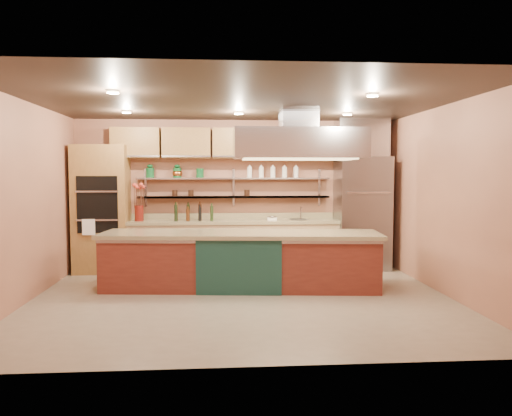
{
  "coord_description": "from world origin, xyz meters",
  "views": [
    {
      "loc": [
        -0.33,
        -7.01,
        1.8
      ],
      "look_at": [
        0.27,
        1.0,
        1.24
      ],
      "focal_mm": 35.0,
      "sensor_mm": 36.0,
      "label": 1
    }
  ],
  "objects": [
    {
      "name": "range_hood",
      "position": [
        0.9,
        0.69,
        2.25
      ],
      "size": [
        2.0,
        1.0,
        0.45
      ],
      "primitive_type": "cube",
      "color": "#AEAFB5",
      "rests_on": "ceiling"
    },
    {
      "name": "wall_front",
      "position": [
        0.0,
        -2.5,
        1.4
      ],
      "size": [
        6.0,
        0.04,
        2.8
      ],
      "primitive_type": "cube",
      "color": "#A1664C",
      "rests_on": "floor"
    },
    {
      "name": "island",
      "position": [
        0.0,
        0.69,
        0.44
      ],
      "size": [
        4.28,
        1.32,
        0.88
      ],
      "primitive_type": "cube",
      "rotation": [
        0.0,
        0.0,
        -0.1
      ],
      "color": "maroon",
      "rests_on": "floor"
    },
    {
      "name": "kitchen_scale",
      "position": [
        0.65,
        2.15,
        0.98
      ],
      "size": [
        0.2,
        0.17,
        0.1
      ],
      "primitive_type": "cube",
      "rotation": [
        0.0,
        0.0,
        -0.29
      ],
      "color": "white",
      "rests_on": "back_counter"
    },
    {
      "name": "wall_right",
      "position": [
        3.0,
        0.0,
        1.4
      ],
      "size": [
        0.04,
        5.0,
        2.8
      ],
      "primitive_type": "cube",
      "color": "#A1664C",
      "rests_on": "floor"
    },
    {
      "name": "upper_cabinets",
      "position": [
        0.0,
        2.32,
        2.35
      ],
      "size": [
        4.6,
        0.36,
        0.55
      ],
      "primitive_type": "cube",
      "color": "olive",
      "rests_on": "wall_back"
    },
    {
      "name": "ceiling_downlights",
      "position": [
        0.0,
        0.2,
        2.77
      ],
      "size": [
        4.0,
        2.8,
        0.02
      ],
      "primitive_type": "cube",
      "color": "#FFE5A5",
      "rests_on": "ceiling"
    },
    {
      "name": "copper_kettle",
      "position": [
        -1.1,
        2.37,
        1.79
      ],
      "size": [
        0.25,
        0.25,
        0.15
      ],
      "primitive_type": "ellipsoid",
      "rotation": [
        0.0,
        0.0,
        -0.42
      ],
      "color": "#BA622B",
      "rests_on": "wall_shelf_upper"
    },
    {
      "name": "refrigerator",
      "position": [
        2.35,
        2.14,
        1.05
      ],
      "size": [
        0.95,
        0.72,
        2.1
      ],
      "primitive_type": "cube",
      "color": "gray",
      "rests_on": "floor"
    },
    {
      "name": "wall_shelf_lower",
      "position": [
        -0.05,
        2.37,
        1.35
      ],
      "size": [
        3.6,
        0.26,
        0.03
      ],
      "primitive_type": "cube",
      "color": "#AEAFB5",
      "rests_on": "wall_back"
    },
    {
      "name": "wall_back",
      "position": [
        0.0,
        2.5,
        1.4
      ],
      "size": [
        6.0,
        0.04,
        2.8
      ],
      "primitive_type": "cube",
      "color": "#A1664C",
      "rests_on": "floor"
    },
    {
      "name": "oil_bottle_cluster",
      "position": [
        -0.79,
        2.15,
        1.05
      ],
      "size": [
        0.79,
        0.32,
        0.25
      ],
      "primitive_type": "cube",
      "rotation": [
        0.0,
        0.0,
        0.13
      ],
      "color": "black",
      "rests_on": "back_counter"
    },
    {
      "name": "ceiling",
      "position": [
        0.0,
        0.0,
        2.8
      ],
      "size": [
        6.0,
        5.0,
        0.02
      ],
      "primitive_type": "cube",
      "color": "black",
      "rests_on": "wall_back"
    },
    {
      "name": "floor",
      "position": [
        0.0,
        0.0,
        -0.01
      ],
      "size": [
        6.0,
        5.0,
        0.02
      ],
      "primitive_type": "cube",
      "color": "gray",
      "rests_on": "ground"
    },
    {
      "name": "oven_stack",
      "position": [
        -2.45,
        2.18,
        1.15
      ],
      "size": [
        0.95,
        0.64,
        2.3
      ],
      "primitive_type": "cube",
      "color": "olive",
      "rests_on": "floor"
    },
    {
      "name": "back_counter",
      "position": [
        -0.05,
        2.2,
        0.47
      ],
      "size": [
        3.84,
        0.64,
        0.93
      ],
      "primitive_type": "cube",
      "color": "tan",
      "rests_on": "floor"
    },
    {
      "name": "wall_shelf_upper",
      "position": [
        -0.05,
        2.37,
        1.7
      ],
      "size": [
        3.6,
        0.26,
        0.03
      ],
      "primitive_type": "cube",
      "color": "#AEAFB5",
      "rests_on": "wall_back"
    },
    {
      "name": "bar_faucet",
      "position": [
        1.2,
        2.25,
        1.05
      ],
      "size": [
        0.04,
        0.04,
        0.24
      ],
      "primitive_type": "cylinder",
      "rotation": [
        0.0,
        0.0,
        0.16
      ],
      "color": "silver",
      "rests_on": "back_counter"
    },
    {
      "name": "flower_vase",
      "position": [
        -1.78,
        2.15,
        1.07
      ],
      "size": [
        0.17,
        0.17,
        0.28
      ],
      "primitive_type": "cylinder",
      "rotation": [
        0.0,
        0.0,
        -0.04
      ],
      "color": "#5B130D",
      "rests_on": "back_counter"
    },
    {
      "name": "green_canister",
      "position": [
        -0.68,
        2.37,
        1.8
      ],
      "size": [
        0.17,
        0.17,
        0.17
      ],
      "primitive_type": "cylinder",
      "rotation": [
        0.0,
        0.0,
        -0.24
      ],
      "color": "#0F4820",
      "rests_on": "wall_shelf_upper"
    },
    {
      "name": "wall_left",
      "position": [
        -3.0,
        0.0,
        1.4
      ],
      "size": [
        0.04,
        5.0,
        2.8
      ],
      "primitive_type": "cube",
      "color": "#A1664C",
      "rests_on": "floor"
    }
  ]
}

